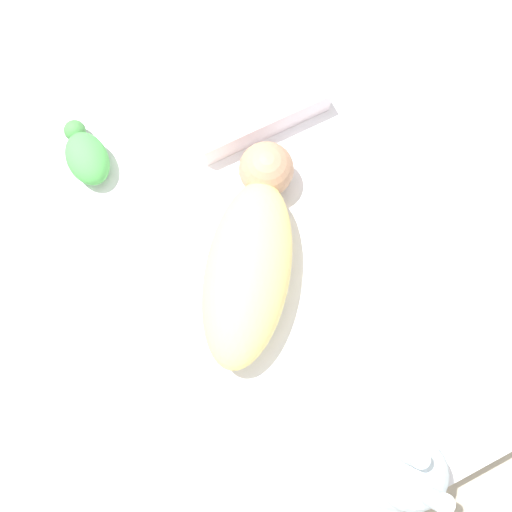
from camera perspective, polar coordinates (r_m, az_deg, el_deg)
name	(u,v)px	position (r m, az deg, el deg)	size (l,w,h in m)	color
ground_plane	(263,265)	(1.60, 0.65, -0.82)	(12.00, 12.00, 0.00)	#B2A893
bed_mattress	(263,255)	(1.50, 0.69, 0.14)	(1.30, 0.81, 0.21)	white
swaddled_baby	(250,257)	(1.31, -0.53, -0.09)	(0.49, 0.41, 0.15)	#EFDB7F
pillow	(238,75)	(1.53, -1.74, 16.85)	(0.34, 0.33, 0.07)	white
bunny_plush	(399,468)	(1.24, 13.47, -19.01)	(0.17, 0.17, 0.36)	silver
turtle_plush	(86,155)	(1.48, -15.88, 9.20)	(0.18, 0.10, 0.08)	#51B756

